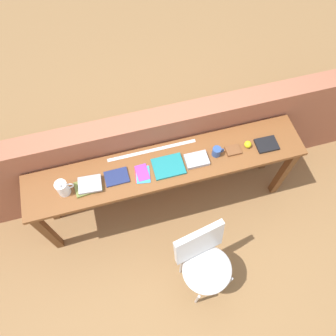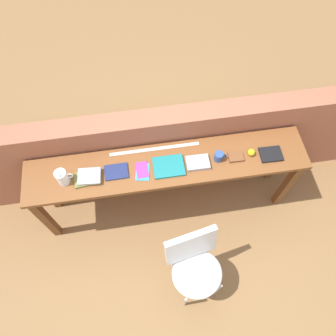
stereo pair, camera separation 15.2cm
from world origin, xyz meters
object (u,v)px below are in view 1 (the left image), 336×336
Objects in this scene: leather_journal_brown at (233,150)px; book_stack_leftmost at (89,185)px; chair_white_moulded at (204,260)px; mug at (217,152)px; pitcher_white at (63,188)px; pamphlet_pile_colourful at (142,174)px; book_open_centre at (168,166)px; magazine_cycling at (117,177)px; book_repair_rightmost at (267,144)px; sports_ball_small at (248,144)px.

book_stack_leftmost is at bearing -178.37° from leather_journal_brown.
chair_white_moulded is 6.86× the size of leather_journal_brown.
mug is at bearing 178.17° from leather_journal_brown.
chair_white_moulded is 1.00m from leather_journal_brown.
pitcher_white is 0.66m from pamphlet_pile_colourful.
magazine_cycling is at bearing 177.89° from book_open_centre.
book_open_centre is 0.91m from book_repair_rightmost.
book_stack_leftmost is 1.83× the size of leather_journal_brown.
book_repair_rightmost is at bearing 43.48° from chair_white_moulded.
book_stack_leftmost is 0.69m from book_open_centre.
magazine_cycling reaches higher than pamphlet_pile_colourful.
mug is at bearing 1.05° from book_stack_leftmost.
pitcher_white reaches higher than book_repair_rightmost.
pamphlet_pile_colourful is at bearing -178.08° from leather_journal_brown.
book_stack_leftmost reaches higher than book_open_centre.
pitcher_white is 2.88× the size of sports_ball_small.
pamphlet_pile_colourful is at bearing -178.48° from sports_ball_small.
leather_journal_brown is at bearing -1.23° from magazine_cycling.
leather_journal_brown is at bearing -174.64° from sports_ball_small.
leather_journal_brown reaches higher than chair_white_moulded.
pitcher_white reaches higher than pamphlet_pile_colourful.
mug is at bearing -178.98° from sports_ball_small.
sports_ball_small is at bearing 170.17° from book_repair_rightmost.
magazine_cycling is (0.24, 0.02, -0.01)m from book_stack_leftmost.
pitcher_white is 0.21m from book_stack_leftmost.
pitcher_white is at bearing 142.18° from chair_white_moulded.
magazine_cycling is 1.19m from sports_ball_small.
pamphlet_pile_colourful is 1.47× the size of leather_journal_brown.
book_stack_leftmost is 1.18× the size of magazine_cycling.
chair_white_moulded is 3.76× the size of book_stack_leftmost.
book_repair_rightmost is at bearing -11.28° from sports_ball_small.
book_repair_rightmost reaches higher than pamphlet_pile_colourful.
chair_white_moulded is 4.61× the size of book_repair_rightmost.
pamphlet_pile_colourful is 3.00× the size of sports_ball_small.
book_stack_leftmost reaches higher than pamphlet_pile_colourful.
book_open_centre is (0.45, -0.02, 0.00)m from magazine_cycling.
book_open_centre is at bearing 1.68° from pamphlet_pile_colourful.
leather_journal_brown is at bearing 57.88° from chair_white_moulded.
magazine_cycling is at bearing -179.93° from sports_ball_small.
pamphlet_pile_colourful is (-0.34, 0.77, 0.36)m from chair_white_moulded.
book_stack_leftmost is 0.24m from magazine_cycling.
chair_white_moulded is 0.92m from pamphlet_pile_colourful.
pitcher_white is 1.63m from sports_ball_small.
mug is 0.47m from book_repair_rightmost.
sports_ball_small is at bearing 51.59° from chair_white_moulded.
leather_journal_brown is 0.31m from book_repair_rightmost.
sports_ball_small is (0.30, 0.01, -0.01)m from mug.
leather_journal_brown is at bearing 0.35° from pitcher_white.
book_repair_rightmost is at bearing -3.56° from mug.
book_repair_rightmost reaches higher than book_open_centre.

